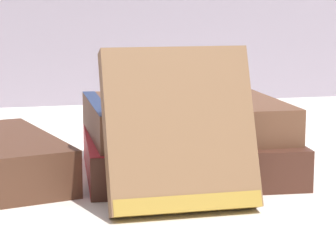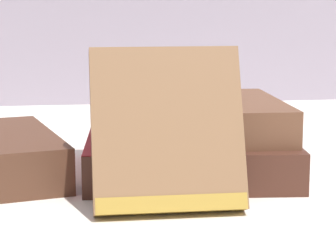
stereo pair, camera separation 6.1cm
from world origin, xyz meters
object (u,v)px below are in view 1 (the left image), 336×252
book_flat_bottom (181,155)px  book_flat_top (178,118)px  book_leaning_front (180,136)px  pocket_watch (201,95)px

book_flat_bottom → book_flat_top: (-0.00, 0.01, 0.03)m
book_flat_top → book_leaning_front: bearing=-102.0°
pocket_watch → book_leaning_front: bearing=-113.1°
pocket_watch → book_flat_bottom: bearing=-151.4°
book_flat_bottom → book_flat_top: book_flat_top is taller
book_flat_top → book_leaning_front: 0.11m
book_flat_bottom → book_flat_top: size_ratio=1.11×
book_flat_bottom → pocket_watch: 0.06m
book_leaning_front → pocket_watch: size_ratio=2.02×
book_flat_bottom → book_leaning_front: bearing=-100.0°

